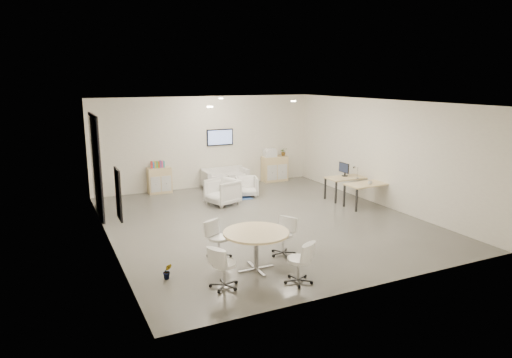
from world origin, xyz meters
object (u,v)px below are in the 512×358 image
(armchair_left, at_px, (222,191))
(sideboard_left, at_px, (160,180))
(desk_rear, at_px, (348,179))
(armchair_right, at_px, (247,186))
(sideboard_right, at_px, (275,169))
(round_table, at_px, (256,236))
(loveseat, at_px, (225,178))
(desk_front, at_px, (368,186))

(armchair_left, bearing_deg, sideboard_left, -166.45)
(sideboard_left, distance_m, desk_rear, 6.24)
(armchair_right, bearing_deg, sideboard_right, 56.52)
(armchair_left, height_order, armchair_right, armchair_left)
(desk_rear, xyz_separation_m, round_table, (-5.03, -3.79, 0.08))
(loveseat, distance_m, armchair_right, 1.48)
(armchair_left, distance_m, desk_rear, 4.02)
(sideboard_left, height_order, armchair_left, sideboard_left)
(desk_front, xyz_separation_m, round_table, (-5.04, -2.77, 0.08))
(sideboard_right, xyz_separation_m, desk_rear, (0.89, -3.33, 0.18))
(sideboard_left, xyz_separation_m, armchair_left, (1.40, -2.25, -0.00))
(loveseat, xyz_separation_m, desk_front, (2.98, -4.20, 0.33))
(sideboard_left, distance_m, desk_front, 6.85)
(loveseat, xyz_separation_m, desk_rear, (2.97, -3.18, 0.33))
(armchair_left, relative_size, desk_rear, 0.62)
(armchair_right, bearing_deg, armchair_left, -134.90)
(loveseat, distance_m, desk_rear, 4.36)
(sideboard_left, height_order, round_table, sideboard_left)
(round_table, bearing_deg, armchair_right, 67.64)
(armchair_right, xyz_separation_m, desk_front, (2.78, -2.73, 0.30))
(armchair_right, distance_m, desk_front, 3.91)
(desk_rear, bearing_deg, sideboard_right, 106.36)
(sideboard_left, distance_m, loveseat, 2.30)
(loveseat, bearing_deg, desk_rear, -47.60)
(round_table, bearing_deg, sideboard_left, 91.80)
(armchair_left, bearing_deg, loveseat, 138.43)
(armchair_left, height_order, round_table, armchair_left)
(sideboard_right, height_order, loveseat, sideboard_right)
(sideboard_left, xyz_separation_m, round_table, (0.22, -7.14, 0.29))
(sideboard_left, relative_size, desk_rear, 0.62)
(armchair_right, height_order, round_table, round_table)
(loveseat, height_order, armchair_right, armchair_right)
(desk_rear, bearing_deg, desk_front, -88.17)
(sideboard_left, bearing_deg, armchair_left, -58.12)
(loveseat, bearing_deg, sideboard_left, 175.07)
(round_table, bearing_deg, desk_front, 28.80)
(loveseat, height_order, desk_rear, desk_rear)
(armchair_left, bearing_deg, desk_rear, 55.67)
(loveseat, bearing_deg, armchair_left, -113.83)
(sideboard_right, bearing_deg, armchair_right, -139.36)
(desk_front, bearing_deg, armchair_left, 147.86)
(armchair_left, distance_m, desk_front, 4.42)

